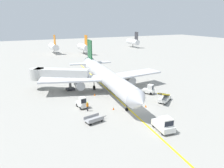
{
  "coord_description": "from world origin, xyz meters",
  "views": [
    {
      "loc": [
        -19.69,
        -30.12,
        15.33
      ],
      "look_at": [
        -0.88,
        8.63,
        2.5
      ],
      "focal_mm": 34.84,
      "sensor_mm": 36.0,
      "label": 1
    }
  ],
  "objects": [
    {
      "name": "safety_cone_wingtip_left",
      "position": [
        1.48,
        11.74,
        0.22
      ],
      "size": [
        0.36,
        0.36,
        0.44
      ],
      "primitive_type": "cone",
      "color": "orange",
      "rests_on": "ground"
    },
    {
      "name": "safety_cone_wingtip_right",
      "position": [
        -3.94,
        1.73,
        0.22
      ],
      "size": [
        0.36,
        0.36,
        0.44
      ],
      "primitive_type": "cone",
      "color": "orange",
      "rests_on": "ground"
    },
    {
      "name": "airliner",
      "position": [
        -0.82,
        12.17,
        3.42
      ],
      "size": [
        28.44,
        35.34,
        10.1
      ],
      "color": "silver",
      "rests_on": "ground"
    },
    {
      "name": "baggage_cart_loaded",
      "position": [
        -8.8,
        -1.28,
        0.47
      ],
      "size": [
        3.84,
        2.07,
        0.94
      ],
      "color": "#A5A5A8",
      "rests_on": "ground"
    },
    {
      "name": "distant_aircraft_mid_left",
      "position": [
        0.26,
        73.17,
        3.22
      ],
      "size": [
        3.0,
        10.1,
        8.8
      ],
      "color": "silver",
      "rests_on": "ground"
    },
    {
      "name": "baggage_tug_by_cargo_door",
      "position": [
        -8.65,
        4.99,
        0.93
      ],
      "size": [
        1.52,
        2.51,
        2.1
      ],
      "color": "silver",
      "rests_on": "ground"
    },
    {
      "name": "safety_cone_nose_left",
      "position": [
        1.87,
        0.2,
        0.22
      ],
      "size": [
        0.36,
        0.36,
        0.44
      ],
      "primitive_type": "cone",
      "color": "orange",
      "rests_on": "ground"
    },
    {
      "name": "pushback_tug",
      "position": [
        -0.8,
        -8.19,
        0.99
      ],
      "size": [
        2.32,
        3.8,
        2.2
      ],
      "color": "silver",
      "rests_on": "ground"
    },
    {
      "name": "belt_loader_forward_hold",
      "position": [
        6.7,
        0.95,
        0.78
      ],
      "size": [
        4.87,
        3.79,
        2.59
      ],
      "color": "silver",
      "rests_on": "ground"
    },
    {
      "name": "distant_aircraft_far_right",
      "position": [
        45.76,
        77.31,
        3.22
      ],
      "size": [
        3.0,
        10.1,
        8.8
      ],
      "color": "silver",
      "rests_on": "ground"
    },
    {
      "name": "safety_cone_nose_right",
      "position": [
        -4.17,
        10.17,
        0.22
      ],
      "size": [
        0.36,
        0.36,
        0.44
      ],
      "primitive_type": "cone",
      "color": "orange",
      "rests_on": "ground"
    },
    {
      "name": "taxi_line_yellow",
      "position": [
        -0.88,
        5.0,
        0.0
      ],
      "size": [
        8.91,
        79.57,
        0.01
      ],
      "primitive_type": "cube",
      "rotation": [
        0.0,
        0.0,
        -0.11
      ],
      "color": "yellow",
      "rests_on": "ground"
    },
    {
      "name": "ground_plane",
      "position": [
        0.0,
        0.0,
        0.0
      ],
      "size": [
        300.0,
        300.0,
        0.0
      ],
      "primitive_type": "plane",
      "color": "#9E9B93"
    },
    {
      "name": "jet_bridge",
      "position": [
        -10.44,
        17.6,
        3.54
      ],
      "size": [
        12.22,
        8.89,
        4.85
      ],
      "color": "beige",
      "rests_on": "ground"
    },
    {
      "name": "baggage_tug_near_wing",
      "position": [
        6.7,
        6.07,
        0.93
      ],
      "size": [
        2.38,
        2.72,
        2.1
      ],
      "color": "silver",
      "rests_on": "ground"
    },
    {
      "name": "ground_crew_marshaller",
      "position": [
        -8.27,
        3.17,
        0.91
      ],
      "size": [
        0.36,
        0.24,
        1.7
      ],
      "color": "#26262D",
      "rests_on": "ground"
    },
    {
      "name": "distant_aircraft_mid_right",
      "position": [
        12.37,
        65.55,
        3.22
      ],
      "size": [
        3.0,
        10.1,
        8.8
      ],
      "color": "silver",
      "rests_on": "ground"
    }
  ]
}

